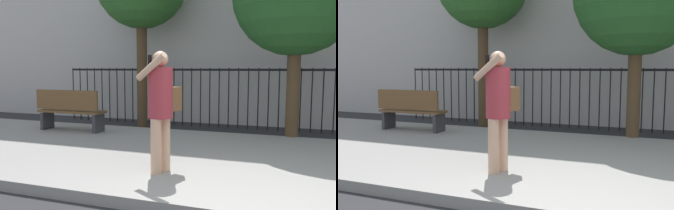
% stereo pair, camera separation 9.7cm
% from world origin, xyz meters
% --- Properties ---
extents(sidewalk, '(28.00, 4.40, 0.15)m').
position_xyz_m(sidewalk, '(0.00, 2.20, 0.07)').
color(sidewalk, gray).
rests_on(sidewalk, ground).
extents(iron_fence, '(12.03, 0.04, 1.60)m').
position_xyz_m(iron_fence, '(0.00, 5.90, 1.02)').
color(iron_fence, black).
rests_on(iron_fence, ground).
extents(pedestrian_on_phone, '(0.52, 0.71, 1.67)m').
position_xyz_m(pedestrian_on_phone, '(-1.19, 1.08, 1.12)').
color(pedestrian_on_phone, tan).
rests_on(pedestrian_on_phone, sidewalk).
extents(street_bench, '(1.60, 0.45, 0.95)m').
position_xyz_m(street_bench, '(-4.32, 3.35, 0.65)').
color(street_bench, brown).
rests_on(street_bench, sidewalk).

